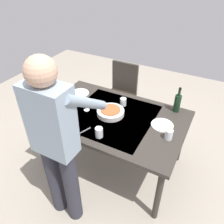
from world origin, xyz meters
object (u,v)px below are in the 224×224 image
(person_server, at_px, (56,141))
(wine_bottle, at_px, (177,103))
(dinner_plate_near, at_px, (162,125))
(chair_near, at_px, (122,90))
(dinner_plate_far, at_px, (80,93))
(wine_glass_right, at_px, (86,102))
(serving_bowl_pasta, at_px, (111,112))
(wine_glass_left, at_px, (44,114))
(water_cup_near_right, at_px, (123,102))
(water_cup_near_left, at_px, (169,134))
(dining_table, at_px, (112,121))
(water_cup_far_left, at_px, (99,132))

(person_server, bearing_deg, wine_bottle, -120.14)
(dinner_plate_near, bearing_deg, wine_bottle, -99.57)
(chair_near, relative_size, dinner_plate_far, 3.96)
(chair_near, xyz_separation_m, wine_glass_right, (-0.01, 0.93, 0.31))
(chair_near, height_order, serving_bowl_pasta, chair_near)
(chair_near, xyz_separation_m, wine_glass_left, (0.25, 1.32, 0.31))
(person_server, xyz_separation_m, water_cup_near_right, (-0.12, -1.01, -0.18))
(chair_near, distance_m, water_cup_near_left, 1.38)
(serving_bowl_pasta, bearing_deg, water_cup_near_left, 172.64)
(wine_glass_left, xyz_separation_m, dinner_plate_near, (-1.10, -0.52, -0.10))
(wine_glass_left, relative_size, dinner_plate_far, 0.66)
(dining_table, distance_m, chair_near, 0.95)
(dinner_plate_far, bearing_deg, person_server, 115.81)
(wine_glass_left, height_order, dinner_plate_far, wine_glass_left)
(wine_bottle, distance_m, dinner_plate_near, 0.35)
(dining_table, height_order, water_cup_near_left, water_cup_near_left)
(dining_table, xyz_separation_m, chair_near, (0.31, -0.89, -0.14))
(water_cup_near_left, bearing_deg, wine_bottle, -83.46)
(water_cup_near_left, bearing_deg, chair_near, -45.15)
(serving_bowl_pasta, bearing_deg, chair_near, -72.09)
(wine_bottle, relative_size, wine_glass_left, 1.96)
(wine_glass_left, relative_size, water_cup_near_left, 1.47)
(wine_glass_right, bearing_deg, chair_near, -89.60)
(wine_glass_left, bearing_deg, water_cup_near_right, -130.80)
(wine_bottle, xyz_separation_m, wine_glass_left, (1.15, 0.85, -0.01))
(chair_near, relative_size, water_cup_near_right, 9.75)
(chair_near, xyz_separation_m, wine_bottle, (-0.90, 0.47, 0.32))
(serving_bowl_pasta, bearing_deg, dinner_plate_far, -20.61)
(wine_bottle, xyz_separation_m, serving_bowl_pasta, (0.62, 0.40, -0.08))
(wine_glass_right, height_order, dinner_plate_near, wine_glass_right)
(person_server, xyz_separation_m, dinner_plate_near, (-0.64, -0.86, -0.22))
(wine_glass_left, relative_size, serving_bowl_pasta, 0.50)
(water_cup_near_right, relative_size, dinner_plate_far, 0.41)
(chair_near, xyz_separation_m, water_cup_near_left, (-0.96, 0.96, 0.26))
(dining_table, height_order, water_cup_far_left, water_cup_far_left)
(water_cup_near_left, distance_m, water_cup_far_left, 0.66)
(chair_near, relative_size, water_cup_far_left, 8.88)
(chair_near, height_order, water_cup_near_left, chair_near)
(person_server, relative_size, water_cup_near_right, 18.09)
(wine_glass_left, height_order, water_cup_near_right, wine_glass_left)
(wine_bottle, xyz_separation_m, water_cup_far_left, (0.54, 0.77, -0.06))
(wine_glass_left, bearing_deg, wine_glass_right, -123.71)
(water_cup_near_right, bearing_deg, chair_near, -63.24)
(person_server, distance_m, water_cup_near_left, 1.04)
(dining_table, distance_m, water_cup_near_right, 0.27)
(dinner_plate_near, xyz_separation_m, dinner_plate_far, (1.12, -0.13, 0.00))
(serving_bowl_pasta, bearing_deg, person_server, 84.77)
(wine_glass_left, xyz_separation_m, water_cup_near_left, (-1.21, -0.36, -0.05))
(water_cup_near_right, height_order, dinner_plate_far, water_cup_near_right)
(chair_near, relative_size, person_server, 0.54)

